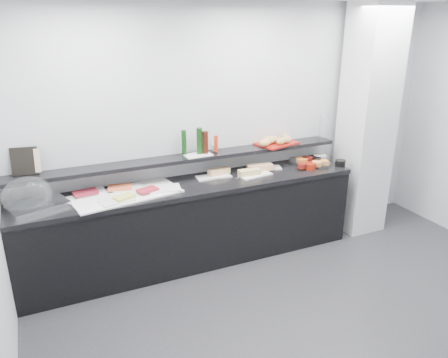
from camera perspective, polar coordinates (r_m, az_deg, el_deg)
name	(u,v)px	position (r m, az deg, el deg)	size (l,w,h in m)	color
ground	(343,337)	(4.03, 15.33, -19.34)	(5.00, 5.00, 0.00)	#2D2D30
back_wall	(240,129)	(4.94, 2.16, 6.59)	(5.00, 0.02, 2.70)	silver
column	(367,123)	(5.49, 18.13, 7.00)	(0.50, 0.50, 2.70)	silver
buffet_cabinet	(193,225)	(4.74, -4.02, -6.00)	(3.60, 0.60, 0.85)	black
counter_top	(192,186)	(4.56, -4.16, -0.92)	(3.62, 0.62, 0.05)	black
wall_shelf	(186,158)	(4.63, -4.99, 2.74)	(3.60, 0.25, 0.04)	black
cloche_base	(38,205)	(4.32, -23.12, -3.19)	(0.49, 0.33, 0.04)	silver
cloche_dome	(27,195)	(4.30, -24.31, -1.93)	(0.44, 0.29, 0.34)	silver
linen_runner	(126,194)	(4.35, -12.67, -1.97)	(1.03, 0.49, 0.01)	white
platter_meat_a	(91,192)	(4.47, -17.01, -1.60)	(0.27, 0.18, 0.01)	white
food_meat_a	(85,192)	(4.41, -17.66, -1.68)	(0.23, 0.14, 0.02)	maroon
platter_salmon	(127,188)	(4.46, -12.51, -1.21)	(0.27, 0.18, 0.01)	white
food_salmon	(120,187)	(4.45, -13.45, -1.07)	(0.23, 0.15, 0.02)	#EC5830
platter_cheese	(116,200)	(4.20, -13.88, -2.72)	(0.30, 0.20, 0.01)	white
food_cheese	(124,197)	(4.21, -12.88, -2.30)	(0.19, 0.12, 0.02)	#CECA50
platter_meat_b	(165,188)	(4.39, -7.75, -1.24)	(0.31, 0.21, 0.01)	white
food_meat_b	(147,190)	(4.33, -9.96, -1.40)	(0.20, 0.12, 0.02)	maroon
sandwich_plate_left	(213,177)	(4.72, -1.39, 0.31)	(0.37, 0.16, 0.01)	white
sandwich_food_left	(219,171)	(4.77, -0.66, 1.00)	(0.24, 0.09, 0.06)	tan
tongs_left	(213,178)	(4.64, -1.44, 0.09)	(0.01, 0.01, 0.16)	#B1B3B8
sandwich_plate_mid	(255,175)	(4.78, 4.11, 0.53)	(0.37, 0.16, 0.01)	white
sandwich_food_mid	(249,172)	(4.75, 3.34, 0.90)	(0.24, 0.09, 0.06)	tan
tongs_mid	(240,177)	(4.69, 2.15, 0.32)	(0.01, 0.01, 0.16)	silver
sandwich_plate_right	(266,168)	(5.01, 5.52, 1.42)	(0.34, 0.15, 0.01)	silver
sandwich_food_right	(260,167)	(4.92, 4.71, 1.56)	(0.29, 0.11, 0.06)	tan
tongs_right	(266,169)	(4.93, 5.45, 1.25)	(0.01, 0.01, 0.16)	#B5B8BC
bowl_glass_fruit	(296,161)	(5.21, 9.33, 2.29)	(0.16, 0.16, 0.07)	white
fill_glass_fruit	(302,160)	(5.21, 10.14, 2.40)	(0.14, 0.14, 0.05)	orange
bowl_black_jam	(315,159)	(5.32, 11.77, 2.54)	(0.15, 0.15, 0.07)	black
fill_black_jam	(307,159)	(5.28, 10.84, 2.58)	(0.13, 0.13, 0.05)	#5F110D
bowl_glass_cream	(318,159)	(5.33, 12.18, 2.53)	(0.16, 0.16, 0.07)	white
fill_glass_cream	(319,157)	(5.40, 12.35, 2.87)	(0.16, 0.16, 0.05)	silver
bowl_red_jam	(310,166)	(5.06, 11.19, 1.65)	(0.13, 0.13, 0.07)	maroon
fill_red_jam	(302,166)	(5.02, 10.11, 1.71)	(0.10, 0.10, 0.05)	#61140D
bowl_glass_salmon	(323,165)	(5.14, 12.77, 1.80)	(0.16, 0.16, 0.07)	white
fill_glass_salmon	(317,164)	(5.13, 12.05, 1.98)	(0.12, 0.12, 0.05)	orange
bowl_black_fruit	(340,163)	(5.26, 14.96, 2.04)	(0.12, 0.12, 0.07)	black
fill_black_fruit	(324,162)	(5.19, 12.96, 2.13)	(0.10, 0.10, 0.05)	orange
framed_print	(24,161)	(4.43, -24.62, 2.12)	(0.24, 0.02, 0.26)	black
print_art	(29,161)	(4.42, -24.12, 2.16)	(0.20, 0.00, 0.22)	#D8A89B
condiment_tray	(198,155)	(4.64, -3.43, 3.16)	(0.28, 0.17, 0.01)	white
bottle_green_a	(184,142)	(4.62, -5.25, 4.80)	(0.05, 0.05, 0.26)	#0F370F
bottle_brown	(205,142)	(4.64, -2.45, 4.80)	(0.06, 0.06, 0.24)	#38120A
bottle_green_b	(199,141)	(4.63, -3.22, 4.99)	(0.06, 0.06, 0.28)	black
bottle_hot	(216,144)	(4.70, -1.06, 4.63)	(0.04, 0.04, 0.18)	red
shaker_salt	(214,147)	(4.76, -1.33, 4.14)	(0.04, 0.04, 0.07)	white
shaker_pepper	(216,148)	(4.75, -1.05, 4.10)	(0.03, 0.03, 0.07)	silver
bread_tray	(276,143)	(5.09, 6.87, 4.66)	(0.46, 0.32, 0.02)	maroon
bread_roll_nw	(267,140)	(5.03, 5.64, 5.12)	(0.12, 0.08, 0.08)	#C2804A
bread_roll_ne	(286,137)	(5.18, 8.08, 5.46)	(0.12, 0.08, 0.08)	#BF8149
bread_roll_sw	(265,143)	(4.91, 5.36, 4.73)	(0.15, 0.09, 0.08)	tan
bread_roll_s	(281,141)	(5.00, 7.43, 4.93)	(0.13, 0.08, 0.08)	#B38D44
bread_roll_se	(287,140)	(5.06, 8.19, 5.09)	(0.12, 0.08, 0.08)	tan
bread_roll_midw	(270,140)	(5.01, 6.03, 5.03)	(0.15, 0.09, 0.08)	#B79146
bread_roll_mide	(273,139)	(5.05, 6.38, 5.15)	(0.16, 0.10, 0.08)	#BB7C47
carafe	(323,127)	(5.38, 12.85, 6.69)	(0.11, 0.11, 0.30)	silver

